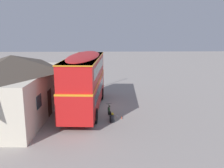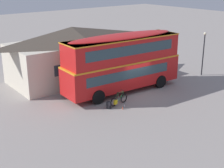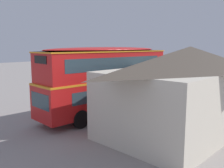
{
  "view_description": "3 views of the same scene",
  "coord_description": "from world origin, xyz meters",
  "px_view_note": "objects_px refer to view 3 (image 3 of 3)",
  "views": [
    {
      "loc": [
        -20.71,
        -0.56,
        6.63
      ],
      "look_at": [
        -0.26,
        -1.23,
        2.17
      ],
      "focal_mm": 39.04,
      "sensor_mm": 36.0,
      "label": 1
    },
    {
      "loc": [
        -17.16,
        -18.13,
        9.3
      ],
      "look_at": [
        -2.49,
        -0.01,
        1.34
      ],
      "focal_mm": 51.83,
      "sensor_mm": 36.0,
      "label": 2
    },
    {
      "loc": [
        11.9,
        13.03,
        4.84
      ],
      "look_at": [
        -2.2,
        0.02,
        1.9
      ],
      "focal_mm": 39.5,
      "sensor_mm": 36.0,
      "label": 3
    }
  ],
  "objects_px": {
    "water_bottle_red_squeeze": "(102,101)",
    "water_bottle_clear_plastic": "(102,102)",
    "touring_bicycle": "(107,100)",
    "backpack_on_ground": "(114,99)",
    "double_decker_bus": "(107,78)"
  },
  "relations": [
    {
      "from": "double_decker_bus",
      "to": "water_bottle_red_squeeze",
      "type": "distance_m",
      "value": 4.65
    },
    {
      "from": "touring_bicycle",
      "to": "backpack_on_ground",
      "type": "relative_size",
      "value": 3.09
    },
    {
      "from": "double_decker_bus",
      "to": "water_bottle_clear_plastic",
      "type": "relative_size",
      "value": 49.33
    },
    {
      "from": "double_decker_bus",
      "to": "water_bottle_clear_plastic",
      "type": "distance_m",
      "value": 4.21
    },
    {
      "from": "water_bottle_clear_plastic",
      "to": "touring_bicycle",
      "type": "bearing_deg",
      "value": 98.23
    },
    {
      "from": "water_bottle_red_squeeze",
      "to": "backpack_on_ground",
      "type": "bearing_deg",
      "value": 131.22
    },
    {
      "from": "double_decker_bus",
      "to": "water_bottle_clear_plastic",
      "type": "height_order",
      "value": "double_decker_bus"
    },
    {
      "from": "touring_bicycle",
      "to": "water_bottle_clear_plastic",
      "type": "bearing_deg",
      "value": -81.77
    },
    {
      "from": "double_decker_bus",
      "to": "water_bottle_clear_plastic",
      "type": "xyz_separation_m",
      "value": [
        -2.09,
        -2.62,
        -2.55
      ]
    },
    {
      "from": "double_decker_bus",
      "to": "backpack_on_ground",
      "type": "height_order",
      "value": "double_decker_bus"
    },
    {
      "from": "backpack_on_ground",
      "to": "water_bottle_clear_plastic",
      "type": "height_order",
      "value": "backpack_on_ground"
    },
    {
      "from": "backpack_on_ground",
      "to": "water_bottle_red_squeeze",
      "type": "bearing_deg",
      "value": -48.78
    },
    {
      "from": "water_bottle_red_squeeze",
      "to": "water_bottle_clear_plastic",
      "type": "bearing_deg",
      "value": 38.4
    },
    {
      "from": "touring_bicycle",
      "to": "backpack_on_ground",
      "type": "height_order",
      "value": "touring_bicycle"
    },
    {
      "from": "double_decker_bus",
      "to": "touring_bicycle",
      "type": "xyz_separation_m",
      "value": [
        -2.17,
        -2.06,
        -2.27
      ]
    }
  ]
}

